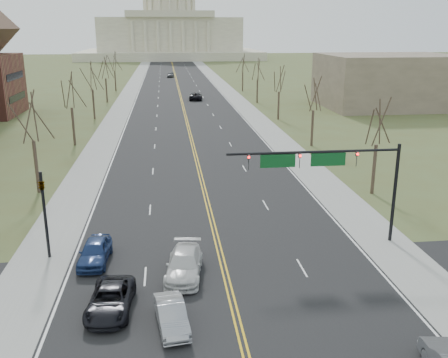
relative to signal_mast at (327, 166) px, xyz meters
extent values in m
cube|color=black|center=(-7.45, 96.50, -5.76)|extent=(20.00, 380.00, 0.01)
cube|color=black|center=(-7.45, -7.50, -5.76)|extent=(120.00, 14.00, 0.01)
cube|color=gray|center=(-19.45, 96.50, -5.75)|extent=(4.00, 380.00, 0.03)
cube|color=gray|center=(4.55, 96.50, -5.75)|extent=(4.00, 380.00, 0.03)
cube|color=gold|center=(-7.45, 96.50, -5.75)|extent=(0.42, 380.00, 0.01)
cube|color=silver|center=(-17.25, 96.50, -5.75)|extent=(0.15, 380.00, 0.01)
cube|color=silver|center=(2.35, 96.50, -5.75)|extent=(0.15, 380.00, 0.01)
cube|color=beige|center=(-7.45, 236.50, -3.76)|extent=(90.00, 60.00, 4.00)
cube|color=beige|center=(-7.45, 236.50, 6.24)|extent=(70.00, 40.00, 16.00)
cube|color=beige|center=(-7.45, 216.00, 15.74)|extent=(42.00, 3.00, 3.00)
cylinder|color=beige|center=(-7.45, 236.50, 20.24)|extent=(24.00, 24.00, 12.00)
cylinder|color=black|center=(5.05, 0.00, -2.16)|extent=(0.24, 0.24, 7.20)
cylinder|color=black|center=(-0.95, 0.00, 1.04)|extent=(12.00, 0.18, 0.18)
imported|color=black|center=(2.05, 0.00, 0.49)|extent=(0.35, 0.40, 1.10)
sphere|color=#FF0C0C|center=(2.05, -0.15, 0.84)|extent=(0.18, 0.18, 0.18)
imported|color=black|center=(-1.95, 0.00, 0.49)|extent=(0.35, 0.40, 1.10)
sphere|color=#FF0C0C|center=(-1.95, -0.15, 0.84)|extent=(0.18, 0.18, 0.18)
imported|color=black|center=(-5.45, 0.00, 0.49)|extent=(0.35, 0.40, 1.10)
sphere|color=#FF0C0C|center=(-5.45, -0.15, 0.84)|extent=(0.18, 0.18, 0.18)
cube|color=#0C4C1E|center=(0.05, 0.00, 0.49)|extent=(2.40, 0.12, 0.90)
cube|color=#0C4C1E|center=(-3.45, 0.00, 0.49)|extent=(2.40, 0.12, 0.90)
cylinder|color=black|center=(-18.95, 0.00, -2.76)|extent=(0.20, 0.20, 6.00)
imported|color=black|center=(-18.95, 0.00, -0.56)|extent=(0.32, 0.36, 0.99)
cylinder|color=#3A3022|center=(8.05, 10.50, -3.42)|extent=(0.32, 0.32, 4.68)
cylinder|color=#3A3022|center=(-22.95, 14.50, -3.29)|extent=(0.32, 0.32, 4.95)
cylinder|color=#3A3022|center=(8.05, 30.50, -3.42)|extent=(0.32, 0.32, 4.68)
cylinder|color=#3A3022|center=(-22.95, 34.50, -3.29)|extent=(0.32, 0.32, 4.95)
cylinder|color=#3A3022|center=(8.05, 50.50, -3.42)|extent=(0.32, 0.32, 4.68)
cylinder|color=#3A3022|center=(-22.95, 54.50, -3.29)|extent=(0.32, 0.32, 4.95)
cylinder|color=#3A3022|center=(8.05, 70.50, -3.42)|extent=(0.32, 0.32, 4.68)
cylinder|color=#3A3022|center=(-22.95, 74.50, -3.29)|extent=(0.32, 0.32, 4.95)
cylinder|color=#3A3022|center=(8.05, 90.50, -3.42)|extent=(0.32, 0.32, 4.68)
cylinder|color=#3A3022|center=(-22.95, 94.50, -3.29)|extent=(0.32, 0.32, 4.95)
cube|color=black|center=(-36.90, 60.50, -2.61)|extent=(0.10, 9.80, 1.20)
cube|color=black|center=(-36.90, 60.50, 1.06)|extent=(0.10, 9.80, 1.20)
cube|color=brown|center=(32.55, 62.50, -0.76)|extent=(25.00, 20.00, 10.00)
imported|color=gray|center=(-10.88, -9.18, -5.09)|extent=(1.94, 4.19, 1.33)
imported|color=black|center=(-14.15, -7.27, -5.07)|extent=(2.60, 5.04, 1.36)
imported|color=silver|center=(-10.01, -3.68, -4.99)|extent=(2.80, 5.45, 1.51)
imported|color=navy|center=(-15.76, -1.14, -4.98)|extent=(2.08, 4.60, 1.53)
imported|color=black|center=(-4.32, 76.54, -4.96)|extent=(3.20, 5.91, 1.57)
imported|color=#4D5055|center=(-8.98, 129.40, -4.93)|extent=(2.40, 4.97, 1.64)
camera|label=1|loc=(-10.80, -31.81, 9.02)|focal=40.00mm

